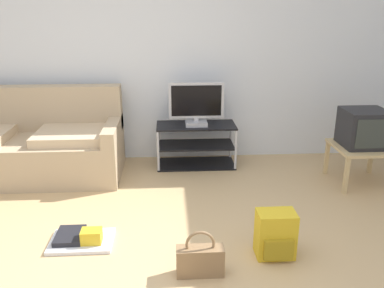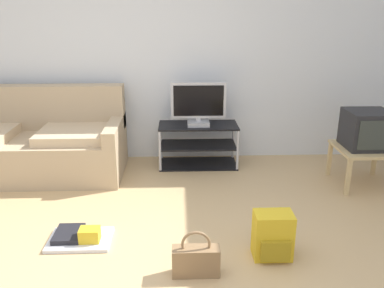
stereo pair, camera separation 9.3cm
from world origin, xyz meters
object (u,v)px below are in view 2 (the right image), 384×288
(couch, at_px, (31,144))
(flat_tv, at_px, (198,105))
(floor_tray, at_px, (79,237))
(crt_tv, at_px, (367,129))
(tv_stand, at_px, (198,145))
(backpack, at_px, (273,236))
(handbag, at_px, (196,260))
(side_table, at_px, (364,153))

(couch, height_order, flat_tv, flat_tv)
(flat_tv, xyz_separation_m, floor_tray, (-1.05, -1.63, -0.71))
(crt_tv, bearing_deg, tv_stand, 160.62)
(tv_stand, xyz_separation_m, backpack, (0.47, -1.90, -0.07))
(backpack, bearing_deg, flat_tv, 76.16)
(couch, bearing_deg, handbag, -47.15)
(flat_tv, bearing_deg, couch, -175.27)
(couch, height_order, floor_tray, couch)
(tv_stand, height_order, backpack, tv_stand)
(side_table, relative_size, handbag, 1.65)
(tv_stand, xyz_separation_m, floor_tray, (-1.05, -1.65, -0.21))
(side_table, xyz_separation_m, handbag, (-1.85, -1.48, -0.24))
(crt_tv, height_order, backpack, crt_tv)
(flat_tv, bearing_deg, floor_tray, -122.86)
(couch, height_order, handbag, couch)
(flat_tv, xyz_separation_m, crt_tv, (1.73, -0.59, -0.14))
(crt_tv, bearing_deg, floor_tray, -159.46)
(handbag, bearing_deg, tv_stand, 86.75)
(side_table, bearing_deg, tv_stand, 160.14)
(crt_tv, xyz_separation_m, backpack, (-1.26, -1.30, -0.43))
(handbag, height_order, floor_tray, handbag)
(backpack, relative_size, floor_tray, 0.73)
(flat_tv, bearing_deg, handbag, -93.29)
(flat_tv, bearing_deg, backpack, -75.99)
(couch, distance_m, side_table, 3.66)
(couch, relative_size, tv_stand, 2.23)
(tv_stand, height_order, crt_tv, crt_tv)
(couch, bearing_deg, tv_stand, 5.40)
(flat_tv, xyz_separation_m, handbag, (-0.12, -2.08, -0.63))
(crt_tv, relative_size, handbag, 1.26)
(crt_tv, xyz_separation_m, handbag, (-1.85, -1.50, -0.49))
(couch, xyz_separation_m, flat_tv, (1.91, 0.16, 0.41))
(side_table, xyz_separation_m, floor_tray, (-2.78, -1.02, -0.32))
(crt_tv, bearing_deg, couch, 173.29)
(backpack, relative_size, handbag, 1.04)
(side_table, relative_size, floor_tray, 1.16)
(couch, bearing_deg, crt_tv, -6.71)
(tv_stand, relative_size, backpack, 2.54)
(handbag, bearing_deg, side_table, 38.77)
(tv_stand, xyz_separation_m, handbag, (-0.12, -2.11, -0.13))
(flat_tv, relative_size, side_table, 1.09)
(couch, height_order, backpack, couch)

